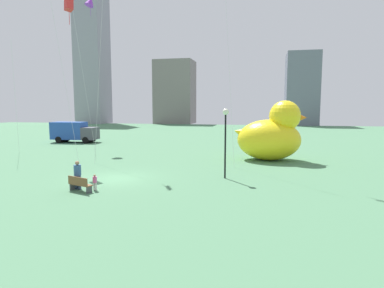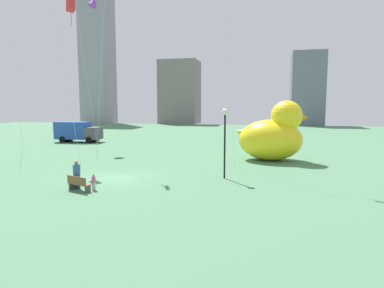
% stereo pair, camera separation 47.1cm
% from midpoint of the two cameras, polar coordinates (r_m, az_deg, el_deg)
% --- Properties ---
extents(ground_plane, '(140.00, 140.00, 0.00)m').
position_cam_midpoint_polar(ground_plane, '(23.35, -13.50, -5.89)').
color(ground_plane, '#4A7A56').
extents(park_bench, '(1.67, 0.96, 0.90)m').
position_cam_midpoint_polar(park_bench, '(20.32, -19.76, -6.58)').
color(park_bench, brown).
rests_on(park_bench, ground).
extents(person_adult, '(0.42, 0.42, 1.73)m').
position_cam_midpoint_polar(person_adult, '(20.87, -20.03, -4.90)').
color(person_adult, '#38476B').
rests_on(person_adult, ground).
extents(person_child, '(0.24, 0.24, 0.97)m').
position_cam_midpoint_polar(person_child, '(20.32, -17.30, -6.32)').
color(person_child, silver).
rests_on(person_child, ground).
extents(giant_inflatable_duck, '(6.67, 4.28, 5.53)m').
position_cam_midpoint_polar(giant_inflatable_duck, '(30.96, 13.33, 1.55)').
color(giant_inflatable_duck, yellow).
rests_on(giant_inflatable_duck, ground).
extents(lamppost, '(0.42, 0.42, 4.83)m').
position_cam_midpoint_polar(lamppost, '(22.38, 5.29, 2.85)').
color(lamppost, black).
rests_on(lamppost, ground).
extents(box_truck, '(6.44, 2.68, 2.85)m').
position_cam_midpoint_polar(box_truck, '(48.37, -20.27, 1.98)').
color(box_truck, '#264CA5').
rests_on(box_truck, ground).
extents(city_skyline, '(68.29, 13.22, 39.23)m').
position_cam_midpoint_polar(city_skyline, '(96.62, -3.76, 11.76)').
color(city_skyline, gray).
rests_on(city_skyline, ground).
extents(kite_purple, '(2.99, 2.86, 18.43)m').
position_cam_midpoint_polar(kite_purple, '(44.99, -17.72, 22.66)').
color(kite_purple, silver).
rests_on(kite_purple, ground).
extents(kite_red, '(2.04, 1.56, 14.32)m').
position_cam_midpoint_polar(kite_red, '(32.06, -21.22, 21.73)').
color(kite_red, silver).
rests_on(kite_red, ground).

